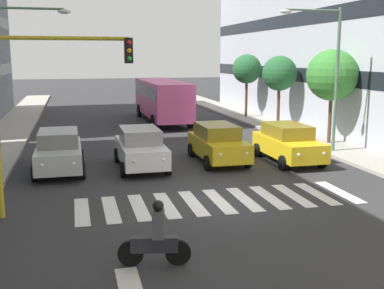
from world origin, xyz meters
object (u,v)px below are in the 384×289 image
street_tree_1 (332,75)px  street_tree_2 (279,74)px  motorcycle_with_rider (156,239)px  car_0 (288,143)px  street_lamp_right (8,66)px  car_1 (218,143)px  car_3 (59,151)px  car_2 (141,148)px  bus_behind_traffic (162,96)px  traffic_light_gantry (36,94)px  street_lamp_left (327,64)px  street_tree_3 (247,69)px

street_tree_1 → street_tree_2: 6.03m
motorcycle_with_rider → street_tree_1: (-11.71, -12.69, 3.13)m
car_0 → street_lamp_right: bearing=-9.8°
car_1 → car_3: (7.00, 0.20, 0.00)m
car_0 → car_2: (6.71, -0.41, 0.00)m
car_0 → motorcycle_with_rider: size_ratio=2.64×
bus_behind_traffic → street_tree_1: size_ratio=2.10×
motorcycle_with_rider → street_lamp_right: size_ratio=0.25×
car_2 → car_3: 3.41m
traffic_light_gantry → street_lamp_left: bearing=-154.5°
car_3 → street_lamp_left: size_ratio=0.64×
traffic_light_gantry → street_lamp_left: (-12.98, -6.20, 0.73)m
street_tree_2 → street_tree_1: bearing=92.9°
motorcycle_with_rider → car_0: bearing=-129.3°
street_lamp_right → street_tree_3: 20.44m
car_1 → street_tree_2: bearing=-128.6°
car_1 → street_lamp_right: (8.96, -1.33, 3.48)m
traffic_light_gantry → street_tree_1: (-14.47, -8.27, 0.09)m
car_1 → street_tree_3: bearing=-115.1°
car_2 → traffic_light_gantry: size_ratio=0.81×
car_2 → bus_behind_traffic: 14.83m
motorcycle_with_rider → traffic_light_gantry: traffic_light_gantry is taller
traffic_light_gantry → street_tree_1: bearing=-150.3°
car_0 → street_tree_2: bearing=-111.5°
street_lamp_right → street_tree_3: bearing=-140.2°
car_1 → street_tree_3: size_ratio=0.93×
street_lamp_left → street_tree_1: size_ratio=1.38×
car_3 → street_tree_3: 20.26m
car_1 → street_tree_1: size_ratio=0.89×
street_tree_1 → street_tree_3: (0.34, -11.94, 0.00)m
bus_behind_traffic → motorcycle_with_rider: (4.63, 24.22, -1.21)m
traffic_light_gantry → street_tree_1: traffic_light_gantry is taller
car_2 → motorcycle_with_rider: 9.93m
motorcycle_with_rider → street_tree_2: bearing=-121.4°
traffic_light_gantry → street_tree_3: (-14.13, -20.21, 0.09)m
car_2 → traffic_light_gantry: 7.21m
traffic_light_gantry → street_lamp_right: street_lamp_right is taller
street_lamp_right → car_1: bearing=171.5°
motorcycle_with_rider → street_lamp_left: (-10.22, -10.62, 3.76)m
car_0 → car_1: 3.22m
street_tree_1 → bus_behind_traffic: bearing=-58.4°
street_tree_2 → street_tree_3: street_tree_3 is taller
bus_behind_traffic → street_lamp_right: 15.72m
bus_behind_traffic → street_lamp_right: (8.96, 12.67, 2.51)m
traffic_light_gantry → street_lamp_right: bearing=-77.6°
car_1 → street_lamp_left: (-5.59, -0.40, 3.52)m
car_1 → street_tree_3: (-6.74, -14.42, 2.89)m
street_tree_3 → street_lamp_right: bearing=39.8°
motorcycle_with_rider → street_tree_3: bearing=-114.8°
car_2 → car_3: size_ratio=1.00×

